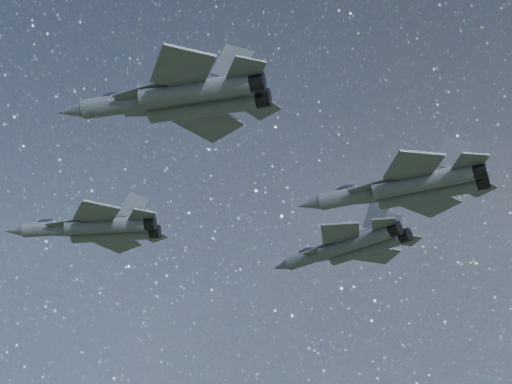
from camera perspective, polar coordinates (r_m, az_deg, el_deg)
The scene contains 4 objects.
jet_lead at distance 70.58m, azimuth -12.70°, elevation -2.84°, with size 16.02×10.56×4.10m.
jet_left at distance 86.41m, azimuth 7.44°, elevation -4.33°, with size 20.15×13.91×5.06m.
jet_right at distance 53.30m, azimuth -5.99°, elevation 7.47°, with size 17.28×11.65×4.36m.
jet_slot at distance 64.89m, azimuth 12.08°, elevation 0.37°, with size 18.25×12.76×4.60m.
Camera 1 is at (30.96, -50.86, 106.77)m, focal length 50.00 mm.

